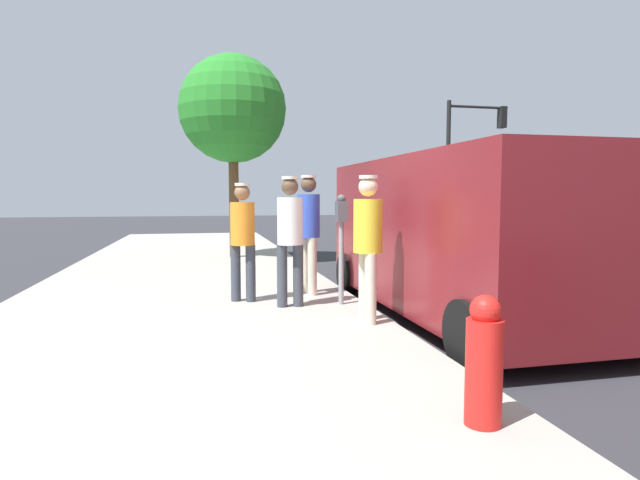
% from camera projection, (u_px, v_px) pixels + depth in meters
% --- Properties ---
extents(ground_plane, '(80.00, 80.00, 0.00)m').
position_uv_depth(ground_plane, '(464.00, 326.00, 6.69)').
color(ground_plane, '#2D2D33').
extents(sidewalk_slab, '(5.00, 32.00, 0.15)m').
position_uv_depth(sidewalk_slab, '(178.00, 336.00, 5.92)').
color(sidewalk_slab, '#9E998E').
rests_on(sidewalk_slab, ground).
extents(parking_meter_near, '(0.14, 0.18, 1.52)m').
position_uv_depth(parking_meter_near, '(341.00, 230.00, 7.24)').
color(parking_meter_near, gray).
rests_on(parking_meter_near, sidewalk_slab).
extents(pedestrian_in_blue, '(0.34, 0.35, 1.81)m').
position_uv_depth(pedestrian_in_blue, '(309.00, 226.00, 8.01)').
color(pedestrian_in_blue, beige).
rests_on(pedestrian_in_blue, sidewalk_slab).
extents(pedestrian_in_yellow, '(0.34, 0.36, 1.74)m').
position_uv_depth(pedestrian_in_yellow, '(368.00, 238.00, 6.19)').
color(pedestrian_in_yellow, beige).
rests_on(pedestrian_in_yellow, sidewalk_slab).
extents(pedestrian_in_orange, '(0.35, 0.34, 1.68)m').
position_uv_depth(pedestrian_in_orange, '(243.00, 234.00, 7.46)').
color(pedestrian_in_orange, '#383D47').
rests_on(pedestrian_in_orange, sidewalk_slab).
extents(pedestrian_in_white, '(0.36, 0.34, 1.76)m').
position_uv_depth(pedestrian_in_white, '(290.00, 232.00, 7.09)').
color(pedestrian_in_white, '#383D47').
rests_on(pedestrian_in_white, sidewalk_slab).
extents(parked_van, '(2.16, 5.22, 2.15)m').
position_uv_depth(parked_van, '(457.00, 233.00, 7.12)').
color(parked_van, maroon).
rests_on(parked_van, ground).
extents(traffic_light_corner, '(2.48, 0.42, 5.20)m').
position_uv_depth(traffic_light_corner, '(469.00, 147.00, 19.88)').
color(traffic_light_corner, black).
rests_on(traffic_light_corner, ground).
extents(street_tree, '(2.60, 2.60, 4.91)m').
position_uv_depth(street_tree, '(233.00, 110.00, 12.79)').
color(street_tree, brown).
rests_on(street_tree, sidewalk_slab).
extents(fire_hydrant, '(0.24, 0.24, 0.86)m').
position_uv_depth(fire_hydrant, '(484.00, 362.00, 3.42)').
color(fire_hydrant, red).
rests_on(fire_hydrant, sidewalk_slab).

